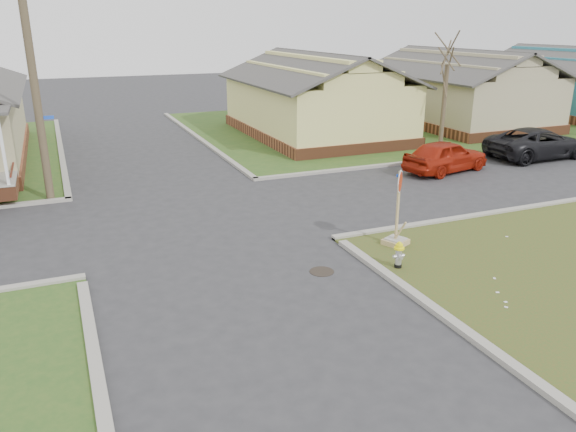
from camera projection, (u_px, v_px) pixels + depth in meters
name	position (u px, v px, depth m)	size (l,w,h in m)	color
ground	(235.00, 278.00, 14.22)	(120.00, 120.00, 0.00)	#2D2D30
verge_far_right	(465.00, 118.00, 37.94)	(37.00, 19.00, 0.05)	#2B4F1C
curbs	(189.00, 218.00, 18.58)	(80.00, 40.00, 0.12)	gray
manhole	(322.00, 271.00, 14.59)	(0.64, 0.64, 0.01)	black
side_house_yellow	(315.00, 97.00, 31.55)	(7.60, 11.60, 4.70)	brown
side_house_tan	(459.00, 89.00, 35.19)	(7.60, 11.60, 4.70)	brown
side_house_teal	(576.00, 83.00, 38.84)	(7.60, 11.60, 4.70)	brown
utility_pole	(32.00, 69.00, 18.93)	(1.80, 0.28, 9.00)	#443A27
tree_mid_right	(443.00, 109.00, 27.52)	(0.22, 0.22, 4.20)	#443A27
fire_hydrant	(399.00, 253.00, 14.61)	(0.27, 0.27, 0.72)	black
stop_sign	(396.00, 229.00, 16.11)	(0.63, 0.62, 2.23)	#A08857
red_sedan	(446.00, 156.00, 24.18)	(1.65, 4.10, 1.40)	#9E1D0B
dark_pickup	(538.00, 143.00, 26.69)	(2.38, 5.17, 1.44)	black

